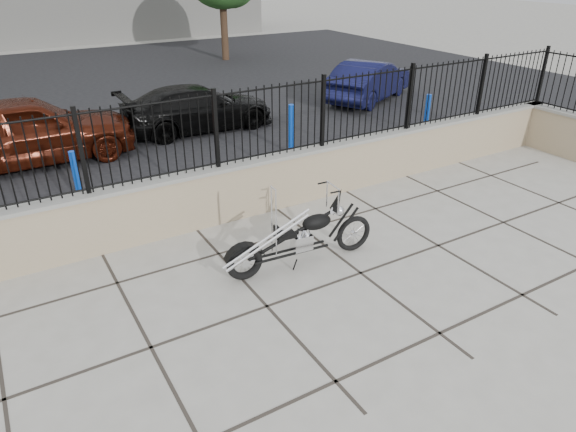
{
  "coord_description": "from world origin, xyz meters",
  "views": [
    {
      "loc": [
        -3.97,
        -4.68,
        3.96
      ],
      "look_at": [
        -0.63,
        0.94,
        0.65
      ],
      "focal_mm": 32.0,
      "sensor_mm": 36.0,
      "label": 1
    }
  ],
  "objects_px": {
    "car_red": "(27,130)",
    "car_black": "(198,108)",
    "car_blue": "(369,80)",
    "chopper_motorcycle": "(299,224)"
  },
  "relations": [
    {
      "from": "car_black",
      "to": "car_blue",
      "type": "distance_m",
      "value": 5.63
    },
    {
      "from": "car_red",
      "to": "car_black",
      "type": "height_order",
      "value": "car_red"
    },
    {
      "from": "car_red",
      "to": "car_blue",
      "type": "bearing_deg",
      "value": -87.36
    },
    {
      "from": "chopper_motorcycle",
      "to": "car_blue",
      "type": "distance_m",
      "value": 9.77
    },
    {
      "from": "car_black",
      "to": "chopper_motorcycle",
      "type": "bearing_deg",
      "value": 170.11
    },
    {
      "from": "chopper_motorcycle",
      "to": "car_red",
      "type": "xyz_separation_m",
      "value": [
        -2.73,
        6.36,
        0.08
      ]
    },
    {
      "from": "car_red",
      "to": "car_black",
      "type": "distance_m",
      "value": 3.98
    },
    {
      "from": "car_blue",
      "to": "chopper_motorcycle",
      "type": "bearing_deg",
      "value": 108.69
    },
    {
      "from": "chopper_motorcycle",
      "to": "car_red",
      "type": "relative_size",
      "value": 0.51
    },
    {
      "from": "car_blue",
      "to": "car_black",
      "type": "bearing_deg",
      "value": 65.01
    }
  ]
}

